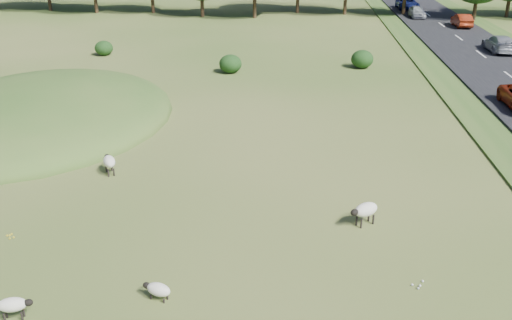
{
  "coord_description": "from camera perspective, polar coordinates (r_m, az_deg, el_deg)",
  "views": [
    {
      "loc": [
        3.93,
        -20.17,
        11.11
      ],
      "look_at": [
        2.0,
        4.0,
        1.0
      ],
      "focal_mm": 40.0,
      "sensor_mm": 36.0,
      "label": 1
    }
  ],
  "objects": [
    {
      "name": "shrubs",
      "position": [
        48.31,
        -1.29,
        10.2
      ],
      "size": [
        24.53,
        7.26,
        1.49
      ],
      "color": "black",
      "rests_on": "ground"
    },
    {
      "name": "car_7",
      "position": [
        70.1,
        19.9,
        13.01
      ],
      "size": [
        1.52,
        4.37,
        1.44
      ],
      "primitive_type": "imported",
      "rotation": [
        0.0,
        0.0,
        3.14
      ],
      "color": "maroon",
      "rests_on": "road"
    },
    {
      "name": "mound",
      "position": [
        37.58,
        -20.81,
        3.93
      ],
      "size": [
        16.0,
        20.0,
        4.0
      ],
      "primitive_type": "ellipsoid",
      "color": "#33561E",
      "rests_on": "ground"
    },
    {
      "name": "road",
      "position": [
        53.82,
        22.13,
        9.21
      ],
      "size": [
        8.0,
        150.0,
        0.25
      ],
      "primitive_type": "cube",
      "color": "black",
      "rests_on": "ground"
    },
    {
      "name": "sheep_4",
      "position": [
        27.95,
        -14.48,
        -0.14
      ],
      "size": [
        0.96,
        1.29,
        0.91
      ],
      "rotation": [
        0.0,
        0.0,
        2.05
      ],
      "color": "beige",
      "rests_on": "ground"
    },
    {
      "name": "sheep_0",
      "position": [
        19.06,
        -23.11,
        -13.18
      ],
      "size": [
        1.09,
        0.64,
        0.76
      ],
      "rotation": [
        0.0,
        0.0,
        0.22
      ],
      "color": "beige",
      "rests_on": "ground"
    },
    {
      "name": "car_4",
      "position": [
        57.31,
        23.18,
        10.67
      ],
      "size": [
        2.06,
        5.06,
        1.47
      ],
      "primitive_type": "imported",
      "rotation": [
        0.0,
        0.0,
        3.14
      ],
      "color": "#9A9CA2",
      "rests_on": "road"
    },
    {
      "name": "sheep_2",
      "position": [
        18.78,
        -9.8,
        -12.63
      ],
      "size": [
        1.05,
        0.7,
        0.58
      ],
      "rotation": [
        0.0,
        0.0,
        2.8
      ],
      "color": "beige",
      "rests_on": "ground"
    },
    {
      "name": "car_5",
      "position": [
        75.58,
        15.81,
        14.09
      ],
      "size": [
        1.69,
        4.19,
        1.43
      ],
      "primitive_type": "imported",
      "color": "#B4B6BC",
      "rests_on": "road"
    },
    {
      "name": "car_6",
      "position": [
        82.75,
        14.9,
        14.9
      ],
      "size": [
        2.56,
        5.55,
        1.54
      ],
      "primitive_type": "imported",
      "color": "navy",
      "rests_on": "road"
    },
    {
      "name": "ground",
      "position": [
        41.87,
        -0.99,
        7.24
      ],
      "size": [
        160.0,
        160.0,
        0.0
      ],
      "primitive_type": "plane",
      "color": "#31531A",
      "rests_on": "ground"
    },
    {
      "name": "sheep_3",
      "position": [
        22.91,
        10.85,
        -4.94
      ],
      "size": [
        1.3,
        1.11,
        0.95
      ],
      "rotation": [
        0.0,
        0.0,
        3.78
      ],
      "color": "beige",
      "rests_on": "ground"
    }
  ]
}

